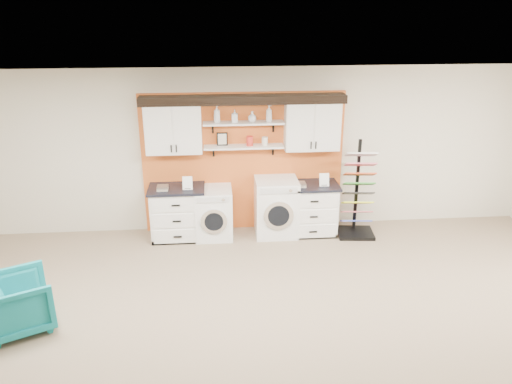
{
  "coord_description": "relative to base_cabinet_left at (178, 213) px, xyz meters",
  "views": [
    {
      "loc": [
        -0.48,
        -4.13,
        3.81
      ],
      "look_at": [
        0.08,
        2.3,
        1.3
      ],
      "focal_mm": 35.0,
      "sensor_mm": 36.0,
      "label": 1
    }
  ],
  "objects": [
    {
      "name": "canister_cream",
      "position": [
        1.48,
        0.16,
        1.16
      ],
      "size": [
        0.1,
        0.1,
        0.14
      ],
      "primitive_type": "cylinder",
      "color": "silver",
      "rests_on": "shelf_lower"
    },
    {
      "name": "ceiling",
      "position": [
        1.13,
        -3.64,
        2.35
      ],
      "size": [
        10.0,
        10.0,
        0.0
      ],
      "primitive_type": "plane",
      "rotation": [
        3.14,
        0.0,
        0.0
      ],
      "color": "white",
      "rests_on": "wall_back"
    },
    {
      "name": "soap_bottle_a",
      "position": [
        0.7,
        0.16,
        1.63
      ],
      "size": [
        0.15,
        0.15,
        0.27
      ],
      "primitive_type": "imported",
      "rotation": [
        0.0,
        0.0,
        2.3
      ],
      "color": "silver",
      "rests_on": "shelf_upper"
    },
    {
      "name": "dryer",
      "position": [
        1.66,
        -0.0,
        0.04
      ],
      "size": [
        0.71,
        0.71,
        0.99
      ],
      "color": "white",
      "rests_on": "floor"
    },
    {
      "name": "wall_back",
      "position": [
        1.13,
        0.36,
        0.95
      ],
      "size": [
        10.0,
        0.0,
        10.0
      ],
      "primitive_type": "plane",
      "rotation": [
        1.57,
        0.0,
        0.0
      ],
      "color": "beige",
      "rests_on": "floor"
    },
    {
      "name": "armchair",
      "position": [
        -1.79,
        -2.37,
        -0.1
      ],
      "size": [
        1.01,
        1.0,
        0.7
      ],
      "primitive_type": "imported",
      "rotation": [
        0.0,
        0.0,
        2.01
      ],
      "color": "#0E7983",
      "rests_on": "floor"
    },
    {
      "name": "shelf_upper",
      "position": [
        1.13,
        0.16,
        1.48
      ],
      "size": [
        1.32,
        0.28,
        0.03
      ],
      "primitive_type": "cube",
      "color": "white",
      "rests_on": "wall_back"
    },
    {
      "name": "soap_bottle_b",
      "position": [
        0.99,
        0.16,
        1.6
      ],
      "size": [
        0.1,
        0.1,
        0.21
      ],
      "primitive_type": "imported",
      "rotation": [
        0.0,
        0.0,
        -0.09
      ],
      "color": "silver",
      "rests_on": "shelf_upper"
    },
    {
      "name": "soap_bottle_d",
      "position": [
        1.55,
        0.16,
        1.62
      ],
      "size": [
        0.14,
        0.14,
        0.27
      ],
      "primitive_type": "imported",
      "rotation": [
        0.0,
        0.0,
        1.06
      ],
      "color": "silver",
      "rests_on": "shelf_upper"
    },
    {
      "name": "accent_panel",
      "position": [
        1.13,
        0.32,
        0.75
      ],
      "size": [
        3.4,
        0.07,
        2.4
      ],
      "primitive_type": "cube",
      "color": "#CC5C22",
      "rests_on": "wall_back"
    },
    {
      "name": "upper_cabinet_right",
      "position": [
        2.26,
        0.15,
        1.43
      ],
      "size": [
        0.9,
        0.35,
        0.84
      ],
      "color": "white",
      "rests_on": "wall_back"
    },
    {
      "name": "soap_bottle_c",
      "position": [
        1.27,
        0.16,
        1.58
      ],
      "size": [
        0.19,
        0.19,
        0.17
      ],
      "primitive_type": "imported",
      "rotation": [
        0.0,
        0.0,
        0.92
      ],
      "color": "silver",
      "rests_on": "shelf_upper"
    },
    {
      "name": "base_cabinet_left",
      "position": [
        0.0,
        0.0,
        0.0
      ],
      "size": [
        0.93,
        0.66,
        0.91
      ],
      "color": "white",
      "rests_on": "floor"
    },
    {
      "name": "canister_red",
      "position": [
        1.23,
        0.16,
        1.17
      ],
      "size": [
        0.11,
        0.11,
        0.16
      ],
      "primitive_type": "cylinder",
      "color": "red",
      "rests_on": "shelf_lower"
    },
    {
      "name": "crown_molding",
      "position": [
        1.13,
        0.17,
        1.87
      ],
      "size": [
        3.3,
        0.41,
        0.13
      ],
      "color": "black",
      "rests_on": "wall_back"
    },
    {
      "name": "base_cabinet_right",
      "position": [
        2.26,
        0.0,
        -0.01
      ],
      "size": [
        0.91,
        0.66,
        0.89
      ],
      "color": "white",
      "rests_on": "floor"
    },
    {
      "name": "picture_frame",
      "position": [
        0.78,
        0.21,
        1.2
      ],
      "size": [
        0.18,
        0.02,
        0.22
      ],
      "color": "black",
      "rests_on": "shelf_lower"
    },
    {
      "name": "upper_cabinet_left",
      "position": [
        0.0,
        0.15,
        1.43
      ],
      "size": [
        0.9,
        0.35,
        0.84
      ],
      "color": "white",
      "rests_on": "wall_back"
    },
    {
      "name": "sample_rack",
      "position": [
        3.03,
        -0.15,
        0.07
      ],
      "size": [
        0.65,
        0.56,
        1.65
      ],
      "rotation": [
        0.0,
        0.0,
        -0.1
      ],
      "color": "black",
      "rests_on": "floor"
    },
    {
      "name": "washer",
      "position": [
        0.6,
        -0.0,
        -0.02
      ],
      "size": [
        0.62,
        0.71,
        0.86
      ],
      "color": "white",
      "rests_on": "floor"
    },
    {
      "name": "shelf_lower",
      "position": [
        1.13,
        0.16,
        1.08
      ],
      "size": [
        1.32,
        0.28,
        0.03
      ],
      "primitive_type": "cube",
      "color": "white",
      "rests_on": "wall_back"
    }
  ]
}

